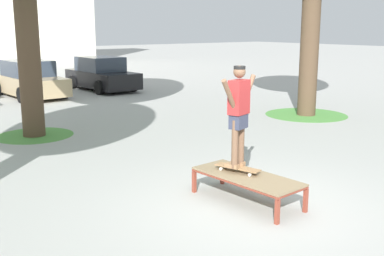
# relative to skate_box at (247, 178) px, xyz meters

# --- Properties ---
(ground_plane) EXTENTS (120.00, 120.00, 0.00)m
(ground_plane) POSITION_rel_skate_box_xyz_m (-0.07, -0.22, -0.41)
(ground_plane) COLOR #A8A8A3
(skate_box) EXTENTS (0.89, 1.95, 0.46)m
(skate_box) POSITION_rel_skate_box_xyz_m (0.00, 0.00, 0.00)
(skate_box) COLOR brown
(skate_box) RESTS_ON ground
(skateboard) EXTENTS (0.42, 0.82, 0.09)m
(skateboard) POSITION_rel_skate_box_xyz_m (-0.02, 0.22, 0.12)
(skateboard) COLOR #9E754C
(skateboard) RESTS_ON skate_box
(skater) EXTENTS (0.98, 0.38, 1.69)m
(skater) POSITION_rel_skate_box_xyz_m (-0.02, 0.22, 1.12)
(skater) COLOR brown
(skater) RESTS_ON skateboard
(grass_patch_near_right) EXTENTS (2.66, 2.66, 0.01)m
(grass_patch_near_right) POSITION_rel_skate_box_xyz_m (7.06, 4.55, -0.41)
(grass_patch_near_right) COLOR #519342
(grass_patch_near_right) RESTS_ON ground
(grass_patch_mid_back) EXTENTS (2.04, 2.04, 0.01)m
(grass_patch_mid_back) POSITION_rel_skate_box_xyz_m (-1.12, 7.00, -0.41)
(grass_patch_mid_back) COLOR #519342
(grass_patch_mid_back) RESTS_ON ground
(car_tan) EXTENTS (2.07, 4.27, 1.50)m
(car_tan) POSITION_rel_skate_box_xyz_m (1.22, 14.15, 0.28)
(car_tan) COLOR tan
(car_tan) RESTS_ON ground
(car_black) EXTENTS (2.01, 4.25, 1.50)m
(car_black) POSITION_rel_skate_box_xyz_m (4.60, 14.36, 0.28)
(car_black) COLOR black
(car_black) RESTS_ON ground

